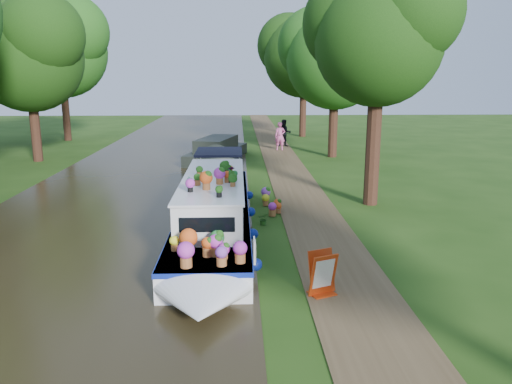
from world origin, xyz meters
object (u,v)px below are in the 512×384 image
(sandwich_board, at_px, (322,276))
(pedestrian_pink, at_px, (280,136))
(plant_boat, at_px, (214,209))
(second_boat, at_px, (217,152))
(pedestrian_dark, at_px, (285,133))

(sandwich_board, distance_m, pedestrian_pink, 23.37)
(plant_boat, height_order, second_boat, plant_boat)
(plant_boat, distance_m, pedestrian_pink, 19.00)
(plant_boat, distance_m, sandwich_board, 5.45)
(plant_boat, xyz_separation_m, pedestrian_dark, (4.15, 20.44, 0.14))
(plant_boat, bearing_deg, pedestrian_pink, 78.86)
(pedestrian_pink, xyz_separation_m, pedestrian_dark, (0.48, 1.80, 0.01))
(pedestrian_pink, bearing_deg, pedestrian_dark, 78.66)
(sandwich_board, relative_size, pedestrian_dark, 0.53)
(second_boat, distance_m, sandwich_board, 19.30)
(plant_boat, height_order, pedestrian_pink, plant_boat)
(plant_boat, distance_m, second_boat, 14.34)
(second_boat, distance_m, pedestrian_pink, 6.02)
(second_boat, height_order, pedestrian_dark, pedestrian_dark)
(sandwich_board, bearing_deg, pedestrian_pink, 64.66)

